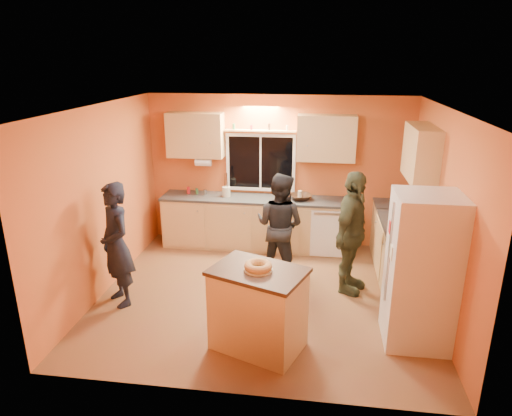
% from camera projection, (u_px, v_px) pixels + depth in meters
% --- Properties ---
extents(ground, '(4.50, 4.50, 0.00)m').
position_uv_depth(ground, '(263.00, 295.00, 6.43)').
color(ground, brown).
rests_on(ground, ground).
extents(room_shell, '(4.54, 4.04, 2.61)m').
position_uv_depth(room_shell, '(276.00, 177.00, 6.28)').
color(room_shell, '#BF6831').
rests_on(room_shell, ground).
extents(back_counter, '(4.23, 0.62, 0.90)m').
position_uv_depth(back_counter, '(276.00, 223.00, 7.88)').
color(back_counter, tan).
rests_on(back_counter, ground).
extents(right_counter, '(0.62, 1.84, 0.90)m').
position_uv_depth(right_counter, '(403.00, 259.00, 6.50)').
color(right_counter, tan).
rests_on(right_counter, ground).
extents(refrigerator, '(0.72, 0.70, 1.80)m').
position_uv_depth(refrigerator, '(421.00, 271.00, 5.14)').
color(refrigerator, silver).
rests_on(refrigerator, ground).
extents(island, '(1.19, 1.01, 0.98)m').
position_uv_depth(island, '(258.00, 308.00, 5.14)').
color(island, tan).
rests_on(island, ground).
extents(bundt_pastry, '(0.31, 0.31, 0.09)m').
position_uv_depth(bundt_pastry, '(258.00, 266.00, 4.98)').
color(bundt_pastry, tan).
rests_on(bundt_pastry, island).
extents(person_left, '(0.72, 0.72, 1.68)m').
position_uv_depth(person_left, '(116.00, 245.00, 5.99)').
color(person_left, black).
rests_on(person_left, ground).
extents(person_center, '(0.95, 0.85, 1.60)m').
position_uv_depth(person_center, '(280.00, 225.00, 6.81)').
color(person_center, black).
rests_on(person_center, ground).
extents(person_right, '(0.77, 1.11, 1.75)m').
position_uv_depth(person_right, '(351.00, 233.00, 6.29)').
color(person_right, '#303320').
rests_on(person_right, ground).
extents(mixing_bowl, '(0.46, 0.46, 0.09)m').
position_uv_depth(mixing_bowl, '(301.00, 197.00, 7.68)').
color(mixing_bowl, black).
rests_on(mixing_bowl, back_counter).
extents(utensil_crock, '(0.14, 0.14, 0.17)m').
position_uv_depth(utensil_crock, '(226.00, 192.00, 7.83)').
color(utensil_crock, beige).
rests_on(utensil_crock, back_counter).
extents(potted_plant, '(0.34, 0.31, 0.33)m').
position_uv_depth(potted_plant, '(413.00, 231.00, 5.85)').
color(potted_plant, gray).
rests_on(potted_plant, right_counter).
extents(red_box, '(0.16, 0.12, 0.07)m').
position_uv_depth(red_box, '(407.00, 225.00, 6.44)').
color(red_box, '#AC1A1E').
rests_on(red_box, right_counter).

